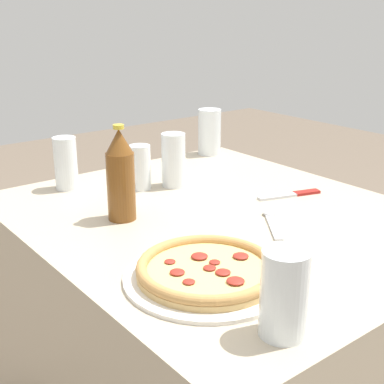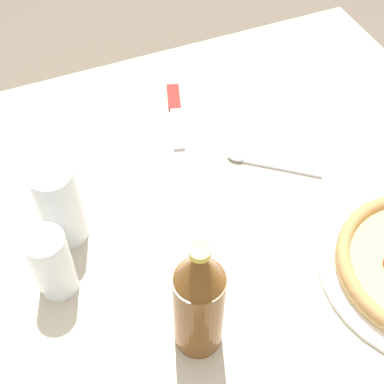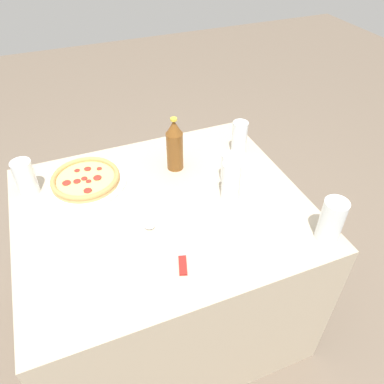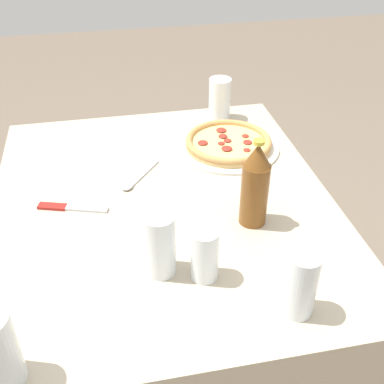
# 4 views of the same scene
# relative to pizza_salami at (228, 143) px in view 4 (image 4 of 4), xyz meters

# --- Properties ---
(ground_plane) EXTENTS (8.00, 8.00, 0.00)m
(ground_plane) POSITION_rel_pizza_salami_xyz_m (-0.24, 0.25, -0.74)
(ground_plane) COLOR #6B5B4C
(table) EXTENTS (1.07, 0.91, 0.72)m
(table) POSITION_rel_pizza_salami_xyz_m (-0.24, 0.25, -0.38)
(table) COLOR #B7A88E
(table) RESTS_ON ground_plane
(pizza_salami) EXTENTS (0.32, 0.32, 0.04)m
(pizza_salami) POSITION_rel_pizza_salami_xyz_m (0.00, 0.00, 0.00)
(pizza_salami) COLOR silver
(pizza_salami) RESTS_ON table
(glass_lemonade) EXTENTS (0.08, 0.08, 0.15)m
(glass_lemonade) POSITION_rel_pizza_salami_xyz_m (0.21, -0.02, 0.05)
(glass_lemonade) COLOR white
(glass_lemonade) RESTS_ON table
(glass_orange_juice) EXTENTS (0.07, 0.07, 0.15)m
(glass_orange_juice) POSITION_rel_pizza_salami_xyz_m (-0.67, 0.03, 0.05)
(glass_orange_juice) COLOR white
(glass_orange_juice) RESTS_ON table
(glass_cola) EXTENTS (0.07, 0.07, 0.16)m
(glass_cola) POSITION_rel_pizza_salami_xyz_m (-0.50, 0.29, 0.05)
(glass_cola) COLOR white
(glass_cola) RESTS_ON table
(glass_water) EXTENTS (0.06, 0.06, 0.13)m
(glass_water) POSITION_rel_pizza_salami_xyz_m (-0.54, 0.20, 0.04)
(glass_water) COLOR white
(glass_water) RESTS_ON table
(beer_bottle) EXTENTS (0.07, 0.07, 0.24)m
(beer_bottle) POSITION_rel_pizza_salami_xyz_m (-0.37, 0.03, 0.09)
(beer_bottle) COLOR brown
(beer_bottle) RESTS_ON table
(knife) EXTENTS (0.08, 0.19, 0.01)m
(knife) POSITION_rel_pizza_salami_xyz_m (-0.23, 0.49, -0.01)
(knife) COLOR maroon
(knife) RESTS_ON table
(spoon) EXTENTS (0.16, 0.13, 0.01)m
(spoon) POSITION_rel_pizza_salami_xyz_m (-0.12, 0.31, -0.01)
(spoon) COLOR silver
(spoon) RESTS_ON table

